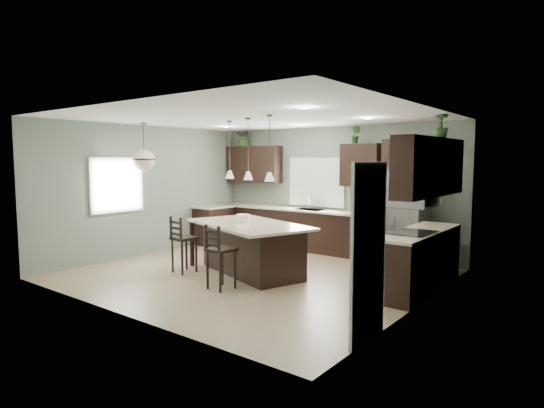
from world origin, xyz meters
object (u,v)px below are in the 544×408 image
Objects in this scene: kitchen_island at (249,249)px; serving_dish at (243,218)px; refrigerator at (402,218)px; bar_stool_left at (184,245)px; plant_back_left at (245,137)px; bar_stool_right at (221,257)px.

kitchen_island is 10.01× the size of serving_dish.
refrigerator is 7.71× the size of serving_dish.
kitchen_island is 1.18m from bar_stool_left.
serving_dish is 0.51× the size of plant_back_left.
serving_dish is at bearing -180.00° from kitchen_island.
serving_dish reaches higher than bar_stool_left.
refrigerator is 3.11m from kitchen_island.
refrigerator reaches higher than bar_stool_left.
bar_stool_right is (0.49, -1.09, -0.47)m from serving_dish.
plant_back_left reaches higher than kitchen_island.
refrigerator reaches higher than serving_dish.
bar_stool_left is at bearing -67.35° from plant_back_left.
serving_dish is 0.23× the size of bar_stool_left.
kitchen_island is at bearing 111.72° from bar_stool_right.
plant_back_left is at bearing 130.38° from serving_dish.
plant_back_left is at bearing 151.30° from kitchen_island.
kitchen_island is 5.15× the size of plant_back_left.
kitchen_island is (-1.91, -2.41, -0.46)m from refrigerator.
plant_back_left is (-2.34, 2.59, 2.17)m from kitchen_island.
serving_dish reaches higher than bar_stool_right.
serving_dish is (-0.19, 0.07, 0.53)m from kitchen_island.
refrigerator is 1.76× the size of bar_stool_right.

